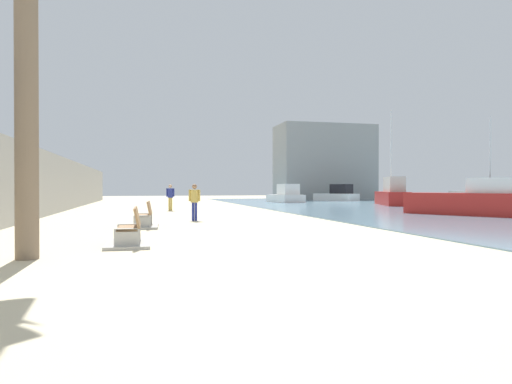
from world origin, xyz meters
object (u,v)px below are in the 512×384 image
at_px(person_walking, 194,199).
at_px(boat_distant, 486,201).
at_px(bench_far, 144,221).
at_px(boat_mid_bay, 392,195).
at_px(boat_far_right, 478,197).
at_px(boat_far_left, 286,196).
at_px(boat_outer, 338,195).
at_px(bench_near, 129,236).
at_px(person_standing, 170,195).
at_px(boat_nearest, 497,195).

distance_m(person_walking, boat_distant, 15.00).
bearing_deg(bench_far, person_walking, 54.26).
relative_size(bench_far, boat_mid_bay, 0.27).
height_order(boat_distant, boat_mid_bay, boat_mid_bay).
xyz_separation_m(boat_distant, boat_far_right, (13.51, 16.80, -0.13)).
relative_size(person_walking, boat_distant, 0.21).
bearing_deg(boat_far_right, person_walking, -150.33).
xyz_separation_m(boat_distant, boat_far_left, (-3.40, 23.44, -0.10)).
height_order(boat_outer, boat_distant, boat_distant).
bearing_deg(person_walking, bench_far, -125.74).
distance_m(boat_far_left, boat_mid_bay, 11.00).
bearing_deg(boat_distant, boat_mid_bay, 77.51).
xyz_separation_m(bench_near, boat_far_right, (31.08, 24.67, 0.43)).
bearing_deg(bench_far, person_standing, 82.41).
xyz_separation_m(person_standing, boat_outer, (19.51, 17.59, -0.29)).
relative_size(boat_distant, boat_mid_bay, 0.96).
bearing_deg(boat_nearest, boat_far_left, 136.82).
xyz_separation_m(boat_distant, boat_nearest, (10.20, 10.68, 0.10)).
distance_m(boat_far_right, boat_mid_bay, 10.47).
xyz_separation_m(person_walking, boat_outer, (18.97, 27.03, -0.25)).
bearing_deg(boat_nearest, boat_far_right, 61.52).
xyz_separation_m(boat_outer, boat_distant, (-3.98, -27.59, 0.09)).
height_order(boat_distant, boat_far_right, boat_distant).
xyz_separation_m(bench_near, person_standing, (2.04, 17.87, 0.76)).
distance_m(bench_near, boat_distant, 19.26).
xyz_separation_m(person_standing, boat_mid_bay, (18.79, 4.70, -0.08)).
relative_size(boat_outer, boat_distant, 0.68).
bearing_deg(boat_far_left, boat_nearest, -43.18).
xyz_separation_m(boat_far_left, boat_mid_bay, (6.66, -8.75, 0.22)).
height_order(person_walking, person_standing, person_standing).
bearing_deg(boat_outer, boat_nearest, -69.82).
xyz_separation_m(bench_far, boat_far_right, (30.71, 19.32, 0.43)).
bearing_deg(boat_far_right, bench_near, -141.56).
relative_size(boat_outer, boat_far_left, 1.08).
relative_size(person_standing, boat_outer, 0.32).
relative_size(bench_near, bench_far, 0.98).
height_order(boat_far_left, boat_mid_bay, boat_mid_bay).
distance_m(bench_far, boat_far_right, 36.28).
xyz_separation_m(person_standing, boat_far_left, (12.13, 13.45, -0.30)).
relative_size(bench_near, boat_far_left, 0.43).
distance_m(person_walking, person_standing, 9.45).
distance_m(bench_far, boat_distant, 17.39).
bearing_deg(boat_mid_bay, boat_far_right, 11.57).
distance_m(person_walking, boat_nearest, 27.14).
bearing_deg(boat_far_left, boat_mid_bay, -52.72).
distance_m(bench_near, boat_nearest, 33.41).
xyz_separation_m(boat_far_right, boat_mid_bay, (-10.26, -2.10, 0.26)).
distance_m(boat_nearest, boat_far_right, 6.96).
bearing_deg(boat_distant, boat_far_right, 51.19).
bearing_deg(boat_nearest, boat_distant, -133.66).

